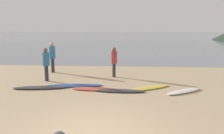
{
  "coord_description": "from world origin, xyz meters",
  "views": [
    {
      "loc": [
        0.9,
        -5.55,
        2.76
      ],
      "look_at": [
        0.08,
        6.66,
        0.6
      ],
      "focal_mm": 36.94,
      "sensor_mm": 36.0,
      "label": 1
    }
  ],
  "objects": [
    {
      "name": "ground_plane",
      "position": [
        0.0,
        10.0,
        -0.1
      ],
      "size": [
        120.0,
        120.0,
        0.2
      ],
      "primitive_type": "cube",
      "color": "tan",
      "rests_on": "ground"
    },
    {
      "name": "ocean_water",
      "position": [
        0.0,
        60.38,
        0.0
      ],
      "size": [
        140.0,
        100.0,
        0.01
      ],
      "primitive_type": "cube",
      "color": "slate",
      "rests_on": "ground"
    },
    {
      "name": "surfboard_0",
      "position": [
        -3.0,
        4.26,
        0.05
      ],
      "size": [
        2.5,
        0.91,
        0.1
      ],
      "primitive_type": "ellipsoid",
      "rotation": [
        0.0,
        0.0,
        0.15
      ],
      "color": "#333338",
      "rests_on": "ground"
    },
    {
      "name": "surfboard_1",
      "position": [
        -1.56,
        4.78,
        0.04
      ],
      "size": [
        2.7,
        0.88,
        0.07
      ],
      "primitive_type": "ellipsoid",
      "rotation": [
        0.0,
        0.0,
        0.11
      ],
      "color": "#1E479E",
      "rests_on": "ground"
    },
    {
      "name": "surfboard_2",
      "position": [
        -0.53,
        4.23,
        0.04
      ],
      "size": [
        2.1,
        0.66,
        0.08
      ],
      "primitive_type": "ellipsoid",
      "rotation": [
        0.0,
        0.0,
        -0.04
      ],
      "color": "#D84C38",
      "rests_on": "ground"
    },
    {
      "name": "surfboard_3",
      "position": [
        0.58,
        3.99,
        0.04
      ],
      "size": [
        2.21,
        0.57,
        0.09
      ],
      "primitive_type": "ellipsoid",
      "rotation": [
        0.0,
        0.0,
        -0.02
      ],
      "color": "#333338",
      "rests_on": "ground"
    },
    {
      "name": "surfboard_4",
      "position": [
        1.82,
        4.54,
        0.04
      ],
      "size": [
        2.3,
        1.62,
        0.07
      ],
      "primitive_type": "ellipsoid",
      "rotation": [
        0.0,
        0.0,
        0.52
      ],
      "color": "yellow",
      "rests_on": "ground"
    },
    {
      "name": "surfboard_5",
      "position": [
        3.33,
        4.09,
        0.05
      ],
      "size": [
        1.86,
        1.48,
        0.09
      ],
      "primitive_type": "ellipsoid",
      "rotation": [
        0.0,
        0.0,
        0.6
      ],
      "color": "white",
      "rests_on": "ground"
    },
    {
      "name": "person_0",
      "position": [
        -3.22,
        5.74,
        1.0
      ],
      "size": [
        0.34,
        0.34,
        1.7
      ],
      "rotation": [
        0.0,
        0.0,
        2.81
      ],
      "color": "#2D2D38",
      "rests_on": "ground"
    },
    {
      "name": "person_1",
      "position": [
        -3.62,
        7.96,
        1.08
      ],
      "size": [
        0.37,
        0.37,
        1.83
      ],
      "rotation": [
        0.0,
        0.0,
        6.27
      ],
      "color": "#2D2D38",
      "rests_on": "ground"
    },
    {
      "name": "person_2",
      "position": [
        0.17,
        6.91,
        0.97
      ],
      "size": [
        0.33,
        0.33,
        1.64
      ],
      "rotation": [
        0.0,
        0.0,
        5.71
      ],
      "color": "#2D2D38",
      "rests_on": "ground"
    }
  ]
}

